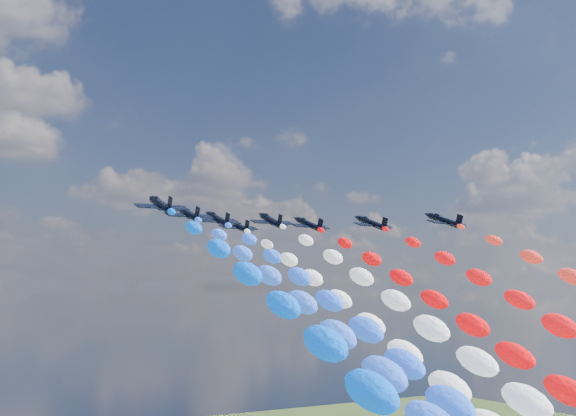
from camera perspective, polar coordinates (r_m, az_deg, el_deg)
jet_0 at (r=127.33m, az=-9.48°, el=0.26°), size 8.95×12.12×6.16m
jet_1 at (r=141.84m, az=-7.49°, el=-0.40°), size 9.01×12.16×6.16m
jet_2 at (r=153.17m, az=-5.26°, el=-0.83°), size 9.02×12.17×6.16m
trail_2 at (r=101.04m, az=10.26°, el=-14.24°), size 5.44×120.14×58.95m
jet_3 at (r=155.36m, az=-1.29°, el=-0.92°), size 9.45×12.47×6.16m
trail_3 at (r=106.05m, az=15.77°, el=-13.72°), size 5.44×120.14×58.95m
jet_4 at (r=169.13m, az=-3.79°, el=-1.32°), size 9.38×12.43×6.16m
trail_4 at (r=117.43m, az=10.22°, el=-13.06°), size 5.44×120.14×58.95m
jet_5 at (r=165.24m, az=1.57°, el=-1.22°), size 9.57×12.56×6.16m
trail_5 at (r=117.73m, az=18.29°, el=-12.84°), size 5.44×120.14×58.95m
jet_6 at (r=163.18m, az=6.27°, el=-1.13°), size 9.54×12.53×6.16m
jet_7 at (r=159.14m, az=11.60°, el=-0.92°), size 9.41×12.45×6.16m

